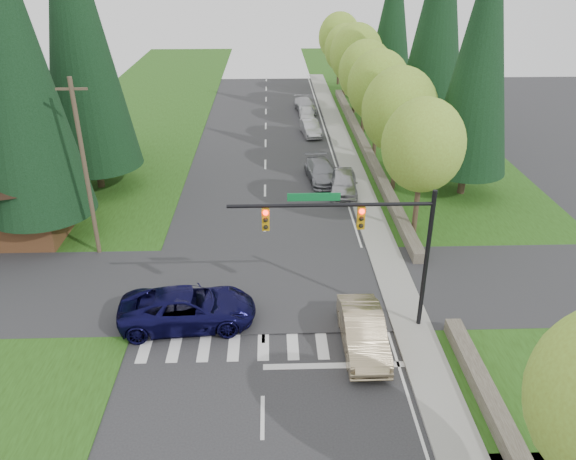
{
  "coord_description": "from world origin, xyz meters",
  "views": [
    {
      "loc": [
        0.45,
        -16.62,
        15.71
      ],
      "look_at": [
        1.28,
        9.01,
        2.8
      ],
      "focal_mm": 35.0,
      "sensor_mm": 36.0,
      "label": 1
    }
  ],
  "objects_px": {
    "sedan_champagne": "(363,332)",
    "parked_car_d": "(307,114)",
    "suv_navy": "(188,308)",
    "parked_car_b": "(321,172)",
    "parked_car_c": "(310,128)",
    "parked_car_e": "(305,105)",
    "parked_car_a": "(344,183)"
  },
  "relations": [
    {
      "from": "parked_car_b",
      "to": "parked_car_c",
      "type": "height_order",
      "value": "parked_car_b"
    },
    {
      "from": "parked_car_c",
      "to": "parked_car_d",
      "type": "height_order",
      "value": "parked_car_c"
    },
    {
      "from": "parked_car_c",
      "to": "parked_car_d",
      "type": "bearing_deg",
      "value": 82.73
    },
    {
      "from": "parked_car_d",
      "to": "sedan_champagne",
      "type": "bearing_deg",
      "value": -88.77
    },
    {
      "from": "sedan_champagne",
      "to": "parked_car_e",
      "type": "height_order",
      "value": "sedan_champagne"
    },
    {
      "from": "parked_car_e",
      "to": "parked_car_b",
      "type": "bearing_deg",
      "value": -97.41
    },
    {
      "from": "parked_car_c",
      "to": "sedan_champagne",
      "type": "bearing_deg",
      "value": -97.0
    },
    {
      "from": "sedan_champagne",
      "to": "parked_car_d",
      "type": "distance_m",
      "value": 36.6
    },
    {
      "from": "suv_navy",
      "to": "parked_car_a",
      "type": "relative_size",
      "value": 1.31
    },
    {
      "from": "parked_car_a",
      "to": "parked_car_c",
      "type": "xyz_separation_m",
      "value": [
        -1.4,
        14.02,
        -0.12
      ]
    },
    {
      "from": "parked_car_a",
      "to": "parked_car_d",
      "type": "distance_m",
      "value": 19.34
    },
    {
      "from": "parked_car_a",
      "to": "parked_car_b",
      "type": "distance_m",
      "value": 2.83
    },
    {
      "from": "suv_navy",
      "to": "parked_car_a",
      "type": "distance_m",
      "value": 17.8
    },
    {
      "from": "parked_car_e",
      "to": "parked_car_d",
      "type": "bearing_deg",
      "value": -97.51
    },
    {
      "from": "parked_car_a",
      "to": "parked_car_e",
      "type": "height_order",
      "value": "parked_car_a"
    },
    {
      "from": "parked_car_b",
      "to": "parked_car_c",
      "type": "distance_m",
      "value": 11.54
    },
    {
      "from": "parked_car_d",
      "to": "parked_car_e",
      "type": "distance_m",
      "value": 3.41
    },
    {
      "from": "sedan_champagne",
      "to": "parked_car_e",
      "type": "relative_size",
      "value": 1.09
    },
    {
      "from": "sedan_champagne",
      "to": "parked_car_b",
      "type": "xyz_separation_m",
      "value": [
        -0.11,
        19.79,
        -0.1
      ]
    },
    {
      "from": "sedan_champagne",
      "to": "parked_car_c",
      "type": "height_order",
      "value": "sedan_champagne"
    },
    {
      "from": "sedan_champagne",
      "to": "suv_navy",
      "type": "height_order",
      "value": "suv_navy"
    },
    {
      "from": "sedan_champagne",
      "to": "suv_navy",
      "type": "bearing_deg",
      "value": 165.29
    },
    {
      "from": "suv_navy",
      "to": "parked_car_a",
      "type": "xyz_separation_m",
      "value": [
        9.07,
        15.31,
        -0.06
      ]
    },
    {
      "from": "parked_car_e",
      "to": "parked_car_a",
      "type": "bearing_deg",
      "value": -93.98
    },
    {
      "from": "parked_car_b",
      "to": "parked_car_e",
      "type": "distance_m",
      "value": 20.22
    },
    {
      "from": "suv_navy",
      "to": "parked_car_b",
      "type": "distance_m",
      "value": 19.38
    },
    {
      "from": "parked_car_a",
      "to": "parked_car_b",
      "type": "xyz_separation_m",
      "value": [
        -1.37,
        2.48,
        -0.08
      ]
    },
    {
      "from": "parked_car_e",
      "to": "suv_navy",
      "type": "bearing_deg",
      "value": -108.92
    },
    {
      "from": "sedan_champagne",
      "to": "suv_navy",
      "type": "relative_size",
      "value": 0.81
    },
    {
      "from": "sedan_champagne",
      "to": "suv_navy",
      "type": "distance_m",
      "value": 8.07
    },
    {
      "from": "sedan_champagne",
      "to": "parked_car_d",
      "type": "bearing_deg",
      "value": 89.87
    },
    {
      "from": "parked_car_a",
      "to": "sedan_champagne",
      "type": "bearing_deg",
      "value": -88.73
    }
  ]
}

